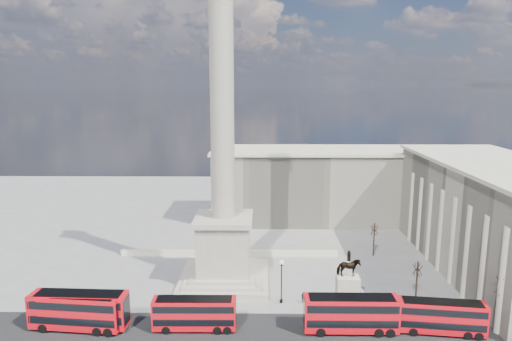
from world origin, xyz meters
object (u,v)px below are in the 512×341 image
object	(u,v)px
red_bus_d	(442,317)
pedestrian_walking	(404,303)
equestrian_statue	(348,287)
red_bus_b	(195,313)
nelsons_column	(223,203)
pedestrian_standing	(414,308)
pedestrian_crossing	(303,298)
red_bus_a	(81,310)
red_bus_c	(352,314)
victorian_lamp	(281,278)
red_bus_e	(76,311)

from	to	relation	value
red_bus_d	pedestrian_walking	size ratio (longest dim) A/B	6.87
red_bus_d	equestrian_statue	world-z (taller)	equestrian_statue
red_bus_b	nelsons_column	bearing A→B (deg)	79.77
pedestrian_standing	pedestrian_crossing	size ratio (longest dim) A/B	1.02
red_bus_a	red_bus_b	xyz separation A→B (m)	(14.75, -0.16, -0.32)
pedestrian_crossing	nelsons_column	bearing A→B (deg)	24.31
red_bus_d	pedestrian_crossing	xyz separation A→B (m)	(-16.80, 8.00, -1.47)
red_bus_b	pedestrian_standing	size ratio (longest dim) A/B	6.52
red_bus_c	victorian_lamp	size ratio (longest dim) A/B	1.84
red_bus_c	equestrian_statue	size ratio (longest dim) A/B	1.43
pedestrian_crossing	equestrian_statue	bearing A→B (deg)	-131.34
victorian_lamp	pedestrian_walking	size ratio (longest dim) A/B	4.07
nelsons_column	equestrian_statue	size ratio (longest dim) A/B	5.99
victorian_lamp	pedestrian_crossing	size ratio (longest dim) A/B	4.03
pedestrian_walking	pedestrian_standing	bearing A→B (deg)	-81.66
red_bus_e	victorian_lamp	bearing A→B (deg)	21.85
red_bus_a	pedestrian_crossing	size ratio (longest dim) A/B	7.64
equestrian_statue	pedestrian_crossing	bearing A→B (deg)	173.09
nelsons_column	pedestrian_walking	distance (m)	30.01
red_bus_c	pedestrian_standing	world-z (taller)	red_bus_c
victorian_lamp	nelsons_column	bearing A→B (deg)	140.72
red_bus_a	red_bus_d	size ratio (longest dim) A/B	1.12
equestrian_statue	red_bus_b	bearing A→B (deg)	-161.91
red_bus_c	red_bus_d	world-z (taller)	red_bus_c
red_bus_b	pedestrian_crossing	xyz separation A→B (m)	(14.51, 7.54, -1.46)
red_bus_d	red_bus_e	distance (m)	46.53
red_bus_c	equestrian_statue	xyz separation A→B (m)	(0.80, 7.05, 0.37)
victorian_lamp	equestrian_statue	world-z (taller)	equestrian_statue
red_bus_c	red_bus_d	bearing A→B (deg)	-0.82
red_bus_d	pedestrian_walking	xyz separation A→B (m)	(-2.73, 6.57, -1.48)
red_bus_c	pedestrian_walking	bearing A→B (deg)	36.64
victorian_lamp	pedestrian_standing	size ratio (longest dim) A/B	3.95
red_bus_a	equestrian_statue	xyz separation A→B (m)	(35.50, 6.62, 0.31)
victorian_lamp	pedestrian_standing	distance (m)	18.67
red_bus_a	red_bus_e	distance (m)	0.57
pedestrian_standing	red_bus_c	bearing A→B (deg)	30.55
red_bus_e	red_bus_a	bearing A→B (deg)	39.92
red_bus_e	pedestrian_standing	xyz separation A→B (m)	(44.80, 4.87, -1.71)
nelsons_column	pedestrian_walking	bearing A→B (deg)	-18.48
red_bus_b	red_bus_c	xyz separation A→B (m)	(19.95, -0.27, 0.26)
red_bus_b	pedestrian_crossing	world-z (taller)	red_bus_b
pedestrian_standing	pedestrian_crossing	world-z (taller)	pedestrian_standing
victorian_lamp	pedestrian_walking	bearing A→B (deg)	-4.89
victorian_lamp	pedestrian_standing	world-z (taller)	victorian_lamp
red_bus_c	pedestrian_walking	distance (m)	10.86
equestrian_statue	pedestrian_walking	distance (m)	8.13
red_bus_c	nelsons_column	bearing A→B (deg)	139.30
victorian_lamp	red_bus_c	bearing A→B (deg)	-42.46
red_bus_c	red_bus_e	bearing A→B (deg)	-180.00
red_bus_c	victorian_lamp	world-z (taller)	victorian_lamp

